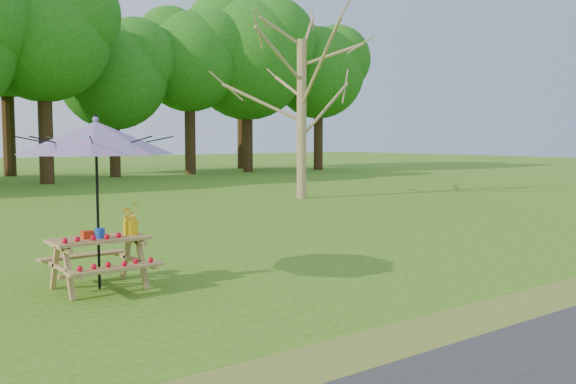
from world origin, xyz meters
TOP-DOWN VIEW (x-y plane):
  - ground at (0.00, 0.00)m, footprint 120.00×120.00m
  - picnic_table at (1.30, 1.21)m, footprint 1.20×1.32m
  - patio_umbrella at (1.30, 1.21)m, footprint 2.51×2.51m
  - produce_bins at (1.24, 1.23)m, footprint 0.27×0.34m
  - tomatoes_row at (1.15, 1.03)m, footprint 0.77×0.13m
  - flower_bucket at (1.73, 1.20)m, footprint 0.30×0.28m

SIDE VIEW (x-z plane):
  - ground at x=0.00m, z-range 0.00..0.00m
  - picnic_table at x=1.30m, z-range -0.01..0.66m
  - tomatoes_row at x=1.15m, z-range 0.67..0.74m
  - produce_bins at x=1.24m, z-range 0.66..0.79m
  - flower_bucket at x=1.73m, z-range 0.68..1.10m
  - patio_umbrella at x=1.30m, z-range 0.82..3.07m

